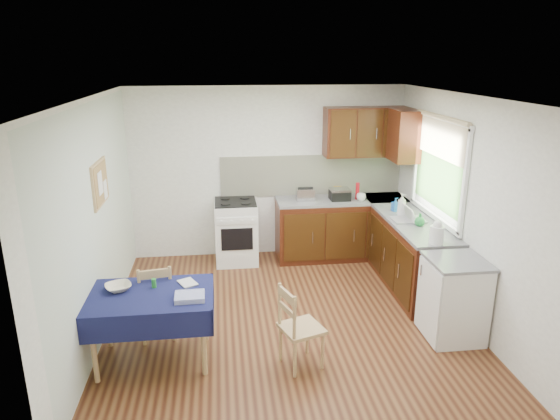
{
  "coord_description": "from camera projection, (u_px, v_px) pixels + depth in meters",
  "views": [
    {
      "loc": [
        -0.7,
        -5.03,
        2.89
      ],
      "look_at": [
        -0.05,
        0.28,
        1.24
      ],
      "focal_mm": 32.0,
      "sensor_mm": 36.0,
      "label": 1
    }
  ],
  "objects": [
    {
      "name": "floor",
      "position": [
        287.0,
        320.0,
        5.71
      ],
      "size": [
        4.2,
        4.2,
        0.0
      ],
      "primitive_type": "plane",
      "color": "#462112",
      "rests_on": "ground"
    },
    {
      "name": "ceiling",
      "position": [
        288.0,
        97.0,
        4.97
      ],
      "size": [
        4.0,
        4.2,
        0.02
      ],
      "primitive_type": "cube",
      "color": "silver",
      "rests_on": "wall_back"
    },
    {
      "name": "wall_back",
      "position": [
        268.0,
        173.0,
        7.33
      ],
      "size": [
        4.0,
        0.02,
        2.5
      ],
      "primitive_type": "cube",
      "color": "silver",
      "rests_on": "ground"
    },
    {
      "name": "wall_front",
      "position": [
        330.0,
        312.0,
        3.35
      ],
      "size": [
        4.0,
        0.02,
        2.5
      ],
      "primitive_type": "cube",
      "color": "silver",
      "rests_on": "ground"
    },
    {
      "name": "wall_left",
      "position": [
        94.0,
        223.0,
        5.11
      ],
      "size": [
        0.02,
        4.2,
        2.5
      ],
      "primitive_type": "cube",
      "color": "silver",
      "rests_on": "ground"
    },
    {
      "name": "wall_right",
      "position": [
        464.0,
        209.0,
        5.57
      ],
      "size": [
        0.02,
        4.2,
        2.5
      ],
      "primitive_type": "cube",
      "color": "silver",
      "rests_on": "ground"
    },
    {
      "name": "base_cabinets",
      "position": [
        371.0,
        241.0,
        6.93
      ],
      "size": [
        1.9,
        2.3,
        0.86
      ],
      "color": "#341209",
      "rests_on": "ground"
    },
    {
      "name": "worktop_back",
      "position": [
        342.0,
        200.0,
        7.28
      ],
      "size": [
        1.9,
        0.6,
        0.04
      ],
      "primitive_type": "cube",
      "color": "slate",
      "rests_on": "base_cabinets"
    },
    {
      "name": "worktop_right",
      "position": [
        414.0,
        223.0,
        6.26
      ],
      "size": [
        0.6,
        1.7,
        0.04
      ],
      "primitive_type": "cube",
      "color": "slate",
      "rests_on": "base_cabinets"
    },
    {
      "name": "worktop_corner",
      "position": [
        385.0,
        198.0,
        7.35
      ],
      "size": [
        0.6,
        0.6,
        0.04
      ],
      "primitive_type": "cube",
      "color": "slate",
      "rests_on": "base_cabinets"
    },
    {
      "name": "splashback",
      "position": [
        312.0,
        175.0,
        7.41
      ],
      "size": [
        2.7,
        0.02,
        0.6
      ],
      "primitive_type": "cube",
      "color": "white",
      "rests_on": "wall_back"
    },
    {
      "name": "upper_cabinets",
      "position": [
        377.0,
        133.0,
        7.05
      ],
      "size": [
        1.2,
        0.85,
        0.7
      ],
      "color": "#341209",
      "rests_on": "wall_back"
    },
    {
      "name": "stove",
      "position": [
        236.0,
        231.0,
        7.22
      ],
      "size": [
        0.6,
        0.61,
        0.92
      ],
      "color": "white",
      "rests_on": "ground"
    },
    {
      "name": "window",
      "position": [
        439.0,
        162.0,
        6.12
      ],
      "size": [
        0.04,
        1.48,
        1.26
      ],
      "color": "#2F5322",
      "rests_on": "wall_right"
    },
    {
      "name": "fridge",
      "position": [
        454.0,
        299.0,
        5.26
      ],
      "size": [
        0.58,
        0.6,
        0.89
      ],
      "color": "white",
      "rests_on": "ground"
    },
    {
      "name": "corkboard",
      "position": [
        100.0,
        183.0,
        5.29
      ],
      "size": [
        0.04,
        0.62,
        0.47
      ],
      "color": "tan",
      "rests_on": "wall_left"
    },
    {
      "name": "dining_table",
      "position": [
        151.0,
        304.0,
        4.79
      ],
      "size": [
        1.19,
        0.81,
        0.72
      ],
      "rotation": [
        0.0,
        0.0,
        -0.14
      ],
      "color": "#100E38",
      "rests_on": "ground"
    },
    {
      "name": "chair_far",
      "position": [
        156.0,
        299.0,
        5.23
      ],
      "size": [
        0.44,
        0.44,
        0.85
      ],
      "rotation": [
        0.0,
        0.0,
        3.32
      ],
      "color": "tan",
      "rests_on": "ground"
    },
    {
      "name": "chair_near",
      "position": [
        298.0,
        325.0,
        4.74
      ],
      "size": [
        0.47,
        0.47,
        0.84
      ],
      "rotation": [
        0.0,
        0.0,
        1.91
      ],
      "color": "tan",
      "rests_on": "ground"
    },
    {
      "name": "toaster",
      "position": [
        305.0,
        194.0,
        7.15
      ],
      "size": [
        0.26,
        0.16,
        0.2
      ],
      "rotation": [
        0.0,
        0.0,
        -0.37
      ],
      "color": "#B8B8BD",
      "rests_on": "worktop_back"
    },
    {
      "name": "sandwich_press",
      "position": [
        340.0,
        194.0,
        7.2
      ],
      "size": [
        0.28,
        0.24,
        0.16
      ],
      "rotation": [
        0.0,
        0.0,
        0.22
      ],
      "color": "black",
      "rests_on": "worktop_back"
    },
    {
      "name": "sauce_bottle",
      "position": [
        357.0,
        191.0,
        7.21
      ],
      "size": [
        0.06,
        0.06,
        0.24
      ],
      "primitive_type": "cylinder",
      "color": "red",
      "rests_on": "worktop_back"
    },
    {
      "name": "yellow_packet",
      "position": [
        338.0,
        192.0,
        7.34
      ],
      "size": [
        0.12,
        0.08,
        0.15
      ],
      "primitive_type": "cube",
      "rotation": [
        0.0,
        0.0,
        -0.02
      ],
      "color": "yellow",
      "rests_on": "worktop_back"
    },
    {
      "name": "dish_rack",
      "position": [
        408.0,
        219.0,
        6.3
      ],
      "size": [
        0.4,
        0.3,
        0.19
      ],
      "rotation": [
        0.0,
        0.0,
        -0.17
      ],
      "color": "gray",
      "rests_on": "worktop_right"
    },
    {
      "name": "kettle",
      "position": [
        437.0,
        233.0,
        5.51
      ],
      "size": [
        0.16,
        0.16,
        0.27
      ],
      "color": "white",
      "rests_on": "worktop_right"
    },
    {
      "name": "cup",
      "position": [
        361.0,
        197.0,
        7.15
      ],
      "size": [
        0.17,
        0.17,
        0.1
      ],
      "primitive_type": "imported",
      "rotation": [
        0.0,
        0.0,
        -0.36
      ],
      "color": "white",
      "rests_on": "worktop_back"
    },
    {
      "name": "soap_bottle_a",
      "position": [
        402.0,
        205.0,
        6.45
      ],
      "size": [
        0.16,
        0.16,
        0.3
      ],
      "primitive_type": "imported",
      "rotation": [
        0.0,
        0.0,
        0.56
      ],
      "color": "white",
      "rests_on": "worktop_right"
    },
    {
      "name": "soap_bottle_b",
      "position": [
        395.0,
        205.0,
        6.67
      ],
      "size": [
        0.1,
        0.1,
        0.18
      ],
      "primitive_type": "imported",
      "rotation": [
        0.0,
        0.0,
        1.87
      ],
      "color": "#1E5AB3",
      "rests_on": "worktop_right"
    },
    {
      "name": "soap_bottle_c",
      "position": [
        420.0,
        220.0,
        6.09
      ],
      "size": [
        0.16,
        0.16,
        0.16
      ],
      "primitive_type": "imported",
      "rotation": [
        0.0,
        0.0,
        3.46
      ],
      "color": "#24843B",
      "rests_on": "worktop_right"
    },
    {
      "name": "plate_bowl",
      "position": [
        118.0,
        287.0,
        4.83
      ],
      "size": [
        0.32,
        0.32,
        0.06
      ],
      "primitive_type": "imported",
      "rotation": [
        0.0,
        0.0,
        0.4
      ],
      "color": "beige",
      "rests_on": "dining_table"
    },
    {
      "name": "book",
      "position": [
        181.0,
        285.0,
        4.93
      ],
      "size": [
        0.22,
        0.25,
        0.02
      ],
      "primitive_type": "imported",
      "rotation": [
        0.0,
        0.0,
        0.46
      ],
      "color": "white",
      "rests_on": "dining_table"
    },
    {
      "name": "spice_jar",
      "position": [
        154.0,
        283.0,
        4.88
      ],
      "size": [
        0.04,
        0.04,
        0.09
      ],
      "primitive_type": "cylinder",
      "color": "#23822A",
      "rests_on": "dining_table"
    },
    {
      "name": "tea_towel",
      "position": [
        190.0,
        297.0,
        4.65
      ],
      "size": [
        0.28,
        0.22,
        0.05
      ],
      "primitive_type": "cube",
      "rotation": [
        0.0,
        0.0,
        0.02
      ],
      "color": "#293699",
      "rests_on": "dining_table"
    }
  ]
}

